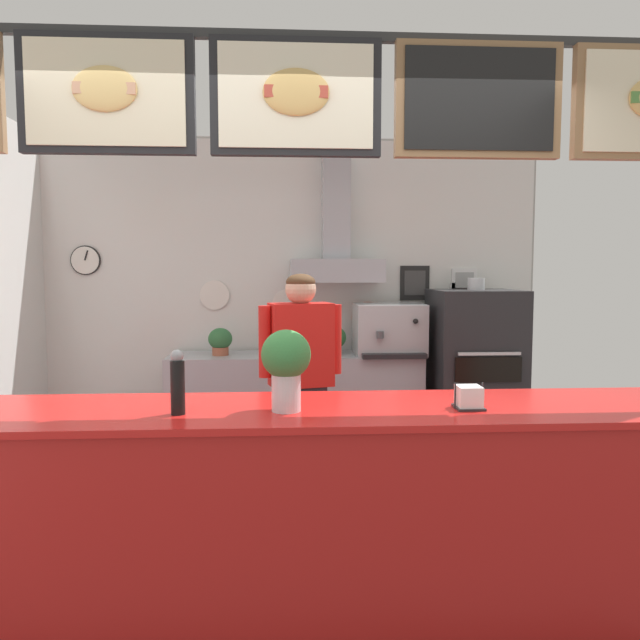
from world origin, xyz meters
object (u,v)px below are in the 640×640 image
object	(u,v)px
espresso_machine	(389,329)
pizza_oven	(474,376)
basil_vase	(286,365)
napkin_holder	(469,398)
potted_sage	(220,341)
pepper_grinder	(178,383)
potted_thyme	(278,339)
potted_basil	(333,339)
shop_worker	(301,386)

from	to	relation	value
espresso_machine	pizza_oven	bearing A→B (deg)	-8.74
basil_vase	napkin_holder	world-z (taller)	basil_vase
basil_vase	potted_sage	bearing A→B (deg)	102.40
espresso_machine	potted_sage	world-z (taller)	espresso_machine
pepper_grinder	potted_thyme	bearing A→B (deg)	81.41
potted_thyme	pizza_oven	bearing A→B (deg)	-4.32
espresso_machine	pepper_grinder	xyz separation A→B (m)	(-1.34, -2.55, 0.04)
potted_basil	napkin_holder	xyz separation A→B (m)	(0.39, -2.52, 0.03)
potted_thyme	potted_basil	world-z (taller)	potted_basil
shop_worker	potted_thyme	bearing A→B (deg)	-96.13
pepper_grinder	napkin_holder	bearing A→B (deg)	1.41
potted_thyme	shop_worker	bearing A→B (deg)	-82.08
potted_thyme	pepper_grinder	size ratio (longest dim) A/B	0.84
pizza_oven	basil_vase	xyz separation A→B (m)	(-1.60, -2.40, 0.50)
napkin_holder	pizza_oven	bearing A→B (deg)	71.46
potted_sage	potted_thyme	size ratio (longest dim) A/B	1.01
pizza_oven	potted_basil	xyz separation A→B (m)	(-1.20, 0.12, 0.32)
pizza_oven	shop_worker	world-z (taller)	shop_worker
basil_vase	shop_worker	bearing A→B (deg)	85.87
potted_basil	pepper_grinder	distance (m)	2.69
potted_basil	basil_vase	bearing A→B (deg)	-99.09
pepper_grinder	espresso_machine	bearing A→B (deg)	62.32
shop_worker	napkin_holder	distance (m)	1.54
shop_worker	espresso_machine	size ratio (longest dim) A/B	2.76
potted_sage	napkin_holder	world-z (taller)	same
potted_basil	napkin_holder	world-z (taller)	potted_basil
shop_worker	espresso_machine	bearing A→B (deg)	-138.29
pizza_oven	napkin_holder	distance (m)	2.56
potted_thyme	potted_basil	size ratio (longest dim) A/B	0.92
shop_worker	potted_sage	distance (m)	1.34
potted_basil	basil_vase	world-z (taller)	basil_vase
espresso_machine	basil_vase	size ratio (longest dim) A/B	1.67
espresso_machine	napkin_holder	xyz separation A→B (m)	(-0.09, -2.52, -0.05)
potted_basil	pepper_grinder	world-z (taller)	pepper_grinder
pepper_grinder	pizza_oven	bearing A→B (deg)	49.90
potted_sage	pepper_grinder	xyz separation A→B (m)	(0.10, -2.55, 0.13)
potted_sage	basil_vase	xyz separation A→B (m)	(0.55, -2.52, 0.19)
napkin_holder	pepper_grinder	distance (m)	1.25
pizza_oven	napkin_holder	world-z (taller)	pizza_oven
shop_worker	basil_vase	xyz separation A→B (m)	(-0.10, -1.36, 0.36)
basil_vase	napkin_holder	size ratio (longest dim) A/B	2.73
pizza_oven	potted_basil	size ratio (longest dim) A/B	6.36
potted_sage	potted_basil	xyz separation A→B (m)	(0.96, 0.00, 0.01)
potted_thyme	potted_sage	bearing A→B (deg)	-178.96
potted_thyme	pepper_grinder	world-z (taller)	pepper_grinder
espresso_machine	potted_thyme	distance (m)	0.95
pizza_oven	potted_basil	bearing A→B (deg)	174.42
potted_sage	pepper_grinder	world-z (taller)	pepper_grinder
shop_worker	potted_sage	bearing A→B (deg)	-74.75
shop_worker	potted_thyme	size ratio (longest dim) A/B	7.08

